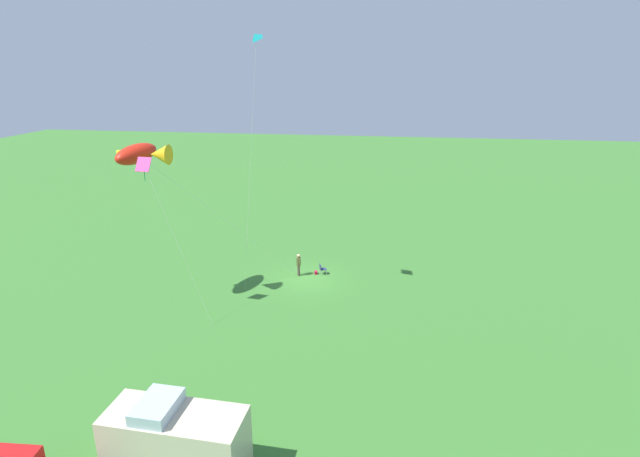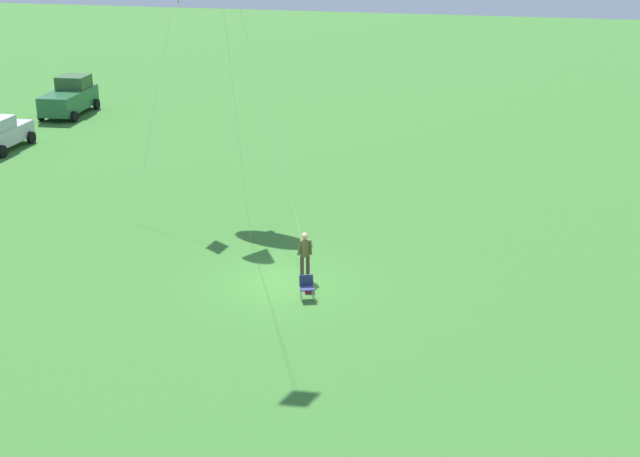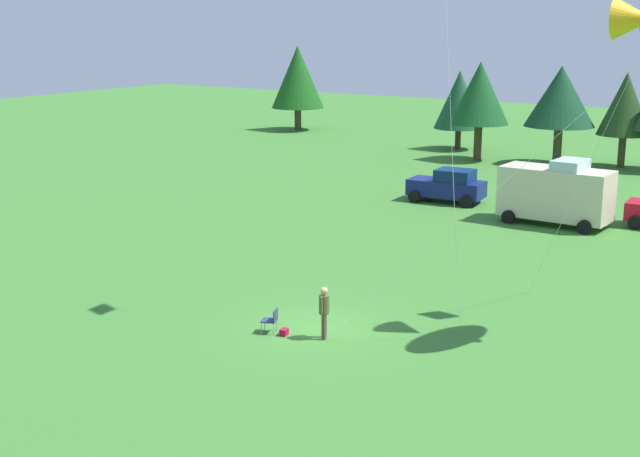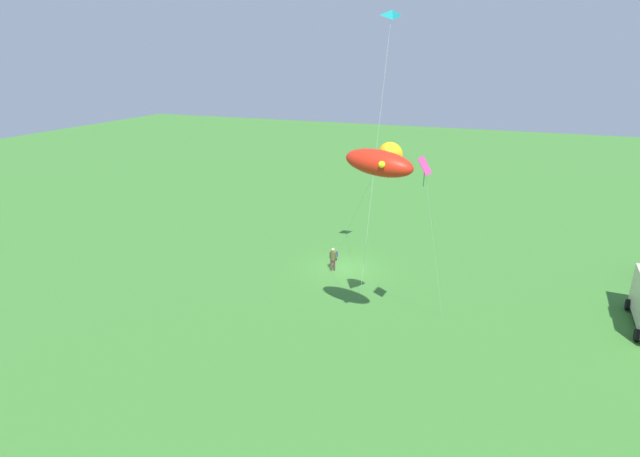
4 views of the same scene
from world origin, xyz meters
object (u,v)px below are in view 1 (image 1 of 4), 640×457
Objects in this scene: van_camper_beige at (176,440)px; kite_diamond_rainbow at (145,169)px; kite_delta_teal at (254,39)px; backpack_on_grass at (316,273)px; kite_large_fish at (142,154)px; folding_chair at (322,268)px; person_kite_flyer at (299,263)px.

kite_diamond_rainbow reaches higher than van_camper_beige.
van_camper_beige is 0.32× the size of kite_delta_teal.
backpack_on_grass is at bearing -123.55° from kite_delta_teal.
kite_delta_teal is at bearing -150.18° from kite_diamond_rainbow.
kite_diamond_rainbow is at bearing 120.62° from kite_large_fish.
kite_large_fish is at bearing -59.03° from van_camper_beige.
kite_large_fish reaches higher than kite_diamond_rainbow.
van_camper_beige reaches higher than folding_chair.
kite_diamond_rainbow reaches higher than backpack_on_grass.
person_kite_flyer is 20.05m from van_camper_beige.
folding_chair is 0.08× the size of kite_diamond_rainbow.
van_camper_beige is (0.98, 20.02, 0.62)m from person_kite_flyer.
backpack_on_grass is 15.45m from kite_large_fish.
person_kite_flyer is at bearing -112.95° from kite_delta_teal.
person_kite_flyer is at bearing -136.00° from kite_diamond_rainbow.
person_kite_flyer is at bearing 174.48° from folding_chair.
person_kite_flyer is 1.88m from folding_chair.
person_kite_flyer reaches higher than folding_chair.
kite_diamond_rainbow is at bearing -160.92° from folding_chair.
backpack_on_grass is at bearing 161.46° from folding_chair.
person_kite_flyer is 0.10× the size of kite_delta_teal.
van_camper_beige reaches higher than backpack_on_grass.
backpack_on_grass is (-1.26, -0.46, -0.91)m from person_kite_flyer.
folding_chair reaches higher than backpack_on_grass.
kite_large_fish is 1.06× the size of kite_diamond_rainbow.
van_camper_beige is at bearing 92.55° from kite_delta_teal.
kite_large_fish is 10.01m from kite_delta_teal.
folding_chair is (-1.74, -0.48, -0.53)m from person_kite_flyer.
kite_delta_teal reaches higher than folding_chair.
person_kite_flyer is at bearing 19.95° from backpack_on_grass.
person_kite_flyer is 2.12× the size of folding_chair.
folding_chair is 0.60m from backpack_on_grass.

